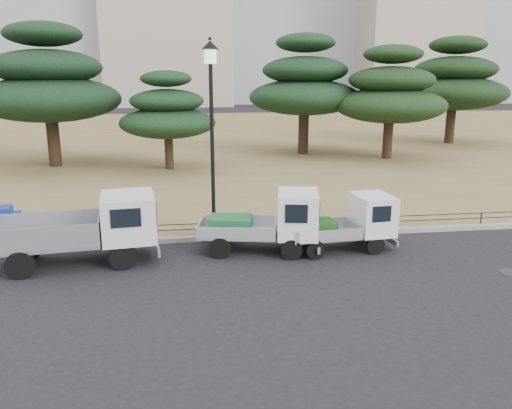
{
  "coord_description": "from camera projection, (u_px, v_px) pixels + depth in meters",
  "views": [
    {
      "loc": [
        -1.98,
        -12.72,
        5.11
      ],
      "look_at": [
        0.0,
        2.0,
        1.3
      ],
      "focal_mm": 35.0,
      "sensor_mm": 36.0,
      "label": 1
    }
  ],
  "objects": [
    {
      "name": "ground",
      "position": [
        266.0,
        268.0,
        13.73
      ],
      "size": [
        220.0,
        220.0,
        0.0
      ],
      "primitive_type": "plane",
      "color": "black"
    },
    {
      "name": "lawn",
      "position": [
        212.0,
        137.0,
        43.09
      ],
      "size": [
        120.0,
        56.0,
        0.15
      ],
      "primitive_type": "cube",
      "color": "olive",
      "rests_on": "ground"
    },
    {
      "name": "curb",
      "position": [
        254.0,
        236.0,
        16.21
      ],
      "size": [
        120.0,
        0.25,
        0.16
      ],
      "primitive_type": "cube",
      "color": "gray",
      "rests_on": "ground"
    },
    {
      "name": "truck_large",
      "position": [
        86.0,
        227.0,
        13.88
      ],
      "size": [
        4.56,
        2.23,
        1.91
      ],
      "rotation": [
        0.0,
        0.0,
        0.12
      ],
      "color": "black",
      "rests_on": "ground"
    },
    {
      "name": "truck_kei_front",
      "position": [
        269.0,
        222.0,
        14.83
      ],
      "size": [
        3.72,
        2.12,
        1.85
      ],
      "rotation": [
        0.0,
        0.0,
        -0.2
      ],
      "color": "black",
      "rests_on": "ground"
    },
    {
      "name": "truck_kei_rear",
      "position": [
        348.0,
        223.0,
        15.05
      ],
      "size": [
        3.27,
        1.61,
        1.66
      ],
      "rotation": [
        0.0,
        0.0,
        0.09
      ],
      "color": "black",
      "rests_on": "ground"
    },
    {
      "name": "street_lamp",
      "position": [
        211.0,
        107.0,
        15.31
      ],
      "size": [
        0.54,
        0.54,
        6.01
      ],
      "color": "black",
      "rests_on": "lawn"
    },
    {
      "name": "pipe_fence",
      "position": [
        253.0,
        224.0,
        16.27
      ],
      "size": [
        38.0,
        0.04,
        0.4
      ],
      "color": "black",
      "rests_on": "lawn"
    },
    {
      "name": "manhole",
      "position": [
        511.0,
        272.0,
        13.42
      ],
      "size": [
        0.6,
        0.6,
        0.01
      ],
      "primitive_type": "cylinder",
      "color": "#2D2D30",
      "rests_on": "ground"
    },
    {
      "name": "pine_west_near",
      "position": [
        48.0,
        85.0,
        27.47
      ],
      "size": [
        7.86,
        7.86,
        7.86
      ],
      "color": "black",
      "rests_on": "lawn"
    },
    {
      "name": "pine_center_left",
      "position": [
        167.0,
        113.0,
        26.94
      ],
      "size": [
        5.22,
        5.22,
        5.31
      ],
      "color": "black",
      "rests_on": "lawn"
    },
    {
      "name": "pine_center_right",
      "position": [
        305.0,
        85.0,
        32.18
      ],
      "size": [
        7.22,
        7.22,
        7.66
      ],
      "color": "black",
      "rests_on": "lawn"
    },
    {
      "name": "pine_east_near",
      "position": [
        391.0,
        94.0,
        30.34
      ],
      "size": [
        6.77,
        6.77,
        6.84
      ],
      "color": "black",
      "rests_on": "lawn"
    },
    {
      "name": "pine_east_far",
      "position": [
        454.0,
        82.0,
        37.45
      ],
      "size": [
        7.86,
        7.86,
        7.9
      ],
      "color": "black",
      "rests_on": "lawn"
    }
  ]
}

